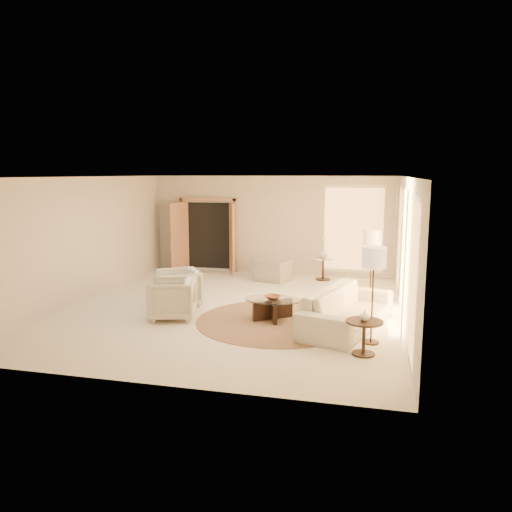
% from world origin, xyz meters
% --- Properties ---
extents(room, '(7.04, 8.04, 2.83)m').
position_xyz_m(room, '(0.00, 0.00, 1.40)').
color(room, silver).
rests_on(room, ground).
extents(windows_right, '(0.10, 6.40, 2.40)m').
position_xyz_m(windows_right, '(3.45, 0.10, 1.35)').
color(windows_right, '#FFBC66').
rests_on(windows_right, room).
extents(window_back_corner, '(1.70, 0.10, 2.40)m').
position_xyz_m(window_back_corner, '(2.30, 3.95, 1.35)').
color(window_back_corner, '#FFBC66').
rests_on(window_back_corner, room).
extents(curtains_right, '(0.06, 5.20, 2.60)m').
position_xyz_m(curtains_right, '(3.40, 1.00, 1.30)').
color(curtains_right, beige).
rests_on(curtains_right, room).
extents(french_doors, '(1.95, 0.66, 2.16)m').
position_xyz_m(french_doors, '(-1.90, 3.82, 1.07)').
color(french_doors, tan).
rests_on(french_doors, room).
extents(area_rug, '(3.74, 3.74, 0.01)m').
position_xyz_m(area_rug, '(1.09, -0.67, 0.01)').
color(area_rug, '#4A301F').
rests_on(area_rug, room).
extents(sofa, '(1.71, 2.74, 0.75)m').
position_xyz_m(sofa, '(2.45, -0.80, 0.37)').
color(sofa, beige).
rests_on(sofa, room).
extents(armchair_left, '(1.15, 1.16, 0.88)m').
position_xyz_m(armchair_left, '(-1.24, -0.03, 0.44)').
color(armchair_left, beige).
rests_on(armchair_left, room).
extents(armchair_right, '(1.00, 1.04, 0.89)m').
position_xyz_m(armchair_right, '(-0.99, -0.99, 0.44)').
color(armchair_right, beige).
rests_on(armchair_right, room).
extents(accent_chair, '(1.03, 0.82, 0.79)m').
position_xyz_m(accent_chair, '(0.22, 2.94, 0.40)').
color(accent_chair, '#9C988C').
rests_on(accent_chair, room).
extents(coffee_table, '(1.42, 1.42, 0.42)m').
position_xyz_m(coffee_table, '(0.98, -0.58, 0.26)').
color(coffee_table, black).
rests_on(coffee_table, room).
extents(end_table, '(0.60, 0.60, 0.56)m').
position_xyz_m(end_table, '(2.79, -2.14, 0.39)').
color(end_table, black).
rests_on(end_table, room).
extents(side_table, '(0.52, 0.52, 0.61)m').
position_xyz_m(side_table, '(1.55, 3.40, 0.37)').
color(side_table, black).
rests_on(side_table, room).
extents(floor_lamp_near, '(0.40, 0.40, 1.63)m').
position_xyz_m(floor_lamp_near, '(2.84, 1.34, 1.39)').
color(floor_lamp_near, black).
rests_on(floor_lamp_near, room).
extents(floor_lamp_far, '(0.40, 0.40, 1.67)m').
position_xyz_m(floor_lamp_far, '(2.90, -1.55, 1.42)').
color(floor_lamp_far, black).
rests_on(floor_lamp_far, room).
extents(bowl, '(0.40, 0.40, 0.08)m').
position_xyz_m(bowl, '(0.98, -0.58, 0.45)').
color(bowl, brown).
rests_on(bowl, coffee_table).
extents(end_vase, '(0.20, 0.20, 0.17)m').
position_xyz_m(end_vase, '(2.79, -2.14, 0.64)').
color(end_vase, silver).
rests_on(end_vase, end_table).
extents(side_vase, '(0.31, 0.31, 0.25)m').
position_xyz_m(side_vase, '(1.55, 3.40, 0.73)').
color(side_vase, silver).
rests_on(side_vase, side_table).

